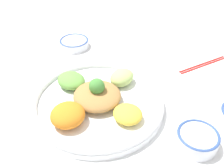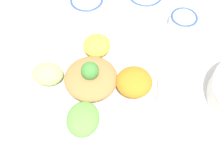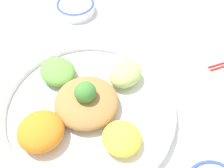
# 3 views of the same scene
# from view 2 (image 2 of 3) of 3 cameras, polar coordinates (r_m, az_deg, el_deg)

# --- Properties ---
(ground_plane) EXTENTS (2.40, 2.40, 0.00)m
(ground_plane) POSITION_cam_2_polar(r_m,az_deg,el_deg) (0.70, -4.08, -0.96)
(ground_plane) COLOR white
(salad_platter) EXTENTS (0.38, 0.38, 0.10)m
(salad_platter) POSITION_cam_2_polar(r_m,az_deg,el_deg) (0.68, -4.40, 0.35)
(salad_platter) COLOR white
(salad_platter) RESTS_ON ground_plane
(sauce_bowl_red) EXTENTS (0.10, 0.10, 0.04)m
(sauce_bowl_red) POSITION_cam_2_polar(r_m,az_deg,el_deg) (0.87, -5.46, 16.99)
(sauce_bowl_red) COLOR white
(sauce_bowl_red) RESTS_ON ground_plane
(sauce_bowl_dark) EXTENTS (0.08, 0.08, 0.04)m
(sauce_bowl_dark) POSITION_cam_2_polar(r_m,az_deg,el_deg) (0.84, 15.21, 13.13)
(sauce_bowl_dark) COLOR white
(sauce_bowl_dark) RESTS_ON ground_plane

